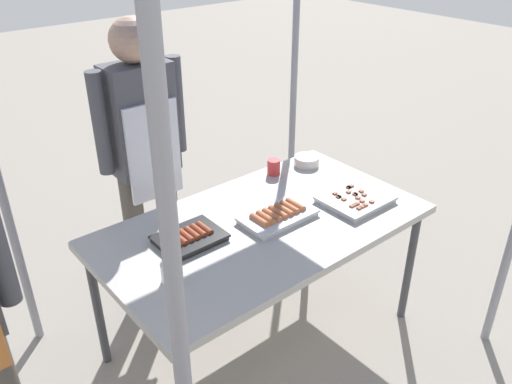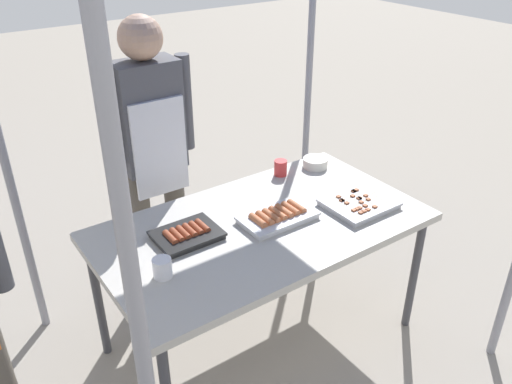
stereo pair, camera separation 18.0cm
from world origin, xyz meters
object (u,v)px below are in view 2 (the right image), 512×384
Objects in this scene: tray_meat_skewers at (359,204)px; condiment_bowl at (315,163)px; drink_cup_near_edge at (162,268)px; stall_table at (262,232)px; vendor_woman at (151,142)px; drink_cup_by_wok at (281,168)px; tray_grilled_sausages at (187,234)px; tray_pork_links at (278,216)px.

tray_meat_skewers is 2.31× the size of condiment_bowl.
drink_cup_near_edge is (-1.20, -0.43, 0.02)m from condiment_bowl.
vendor_woman is (-0.23, 0.71, 0.29)m from stall_table.
drink_cup_near_edge is at bearing -154.60° from drink_cup_by_wok.
drink_cup_by_wok is at bearing 42.75° from stall_table.
drink_cup_near_edge reaches higher than tray_grilled_sausages.
drink_cup_by_wok is (0.97, 0.46, 0.00)m from drink_cup_near_edge.
condiment_bowl is at bearing 13.25° from tray_grilled_sausages.
drink_cup_by_wok is (0.75, 0.27, 0.02)m from tray_grilled_sausages.
tray_grilled_sausages is at bearing 164.97° from tray_pork_links.
tray_pork_links is at bearing 112.61° from vendor_woman.
tray_pork_links is 0.66m from drink_cup_near_edge.
condiment_bowl is 0.09× the size of vendor_woman.
tray_grilled_sausages is 0.80× the size of tray_pork_links.
tray_grilled_sausages is 0.80m from drink_cup_by_wok.
vendor_woman reaches higher than stall_table.
drink_cup_by_wok is 0.05× the size of vendor_woman.
tray_meat_skewers is at bearing -17.45° from tray_pork_links.
tray_grilled_sausages is at bearing 77.83° from vendor_woman.
tray_meat_skewers is 3.88× the size of drink_cup_near_edge.
tray_grilled_sausages is 0.46m from tray_pork_links.
tray_pork_links is 0.49m from drink_cup_by_wok.
drink_cup_by_wok is (-0.11, 0.52, 0.03)m from tray_meat_skewers.
tray_pork_links reaches higher than tray_meat_skewers.
drink_cup_near_edge is 1.07m from drink_cup_by_wok.
drink_cup_near_edge is at bearing 177.05° from tray_meat_skewers.
condiment_bowl is 1.64× the size of drink_cup_by_wok.
tray_pork_links is at bearing 162.55° from tray_meat_skewers.
tray_meat_skewers is at bearing -2.95° from drink_cup_near_edge.
stall_table is at bearing -137.25° from drink_cup_by_wok.
tray_pork_links is at bearing 6.63° from drink_cup_near_edge.
condiment_bowl is at bearing 19.53° from drink_cup_near_edge.
tray_pork_links is 2.57× the size of condiment_bowl.
tray_pork_links is at bearing -128.90° from drink_cup_by_wok.
stall_table is 18.38× the size of drink_cup_near_edge.
tray_pork_links reaches higher than stall_table.
tray_grilled_sausages is 2.06× the size of condiment_bowl.
vendor_woman is (-0.62, 0.35, 0.19)m from drink_cup_by_wok.
tray_meat_skewers is 3.78× the size of drink_cup_by_wok.
tray_meat_skewers is (0.50, -0.16, 0.07)m from stall_table.
drink_cup_by_wok is 0.73m from vendor_woman.
drink_cup_by_wok is (0.31, 0.38, 0.02)m from tray_pork_links.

